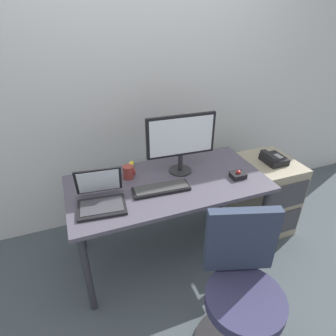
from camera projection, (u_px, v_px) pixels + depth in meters
name	position (u px, v px, depth m)	size (l,w,h in m)	color
ground_plane	(168.00, 251.00, 2.50)	(8.00, 8.00, 0.00)	#434C51
back_wall	(138.00, 71.00, 2.38)	(6.00, 0.10, 2.80)	silver
desk	(168.00, 190.00, 2.18)	(1.49, 0.74, 0.73)	#4C4755
file_cabinet	(265.00, 194.00, 2.65)	(0.42, 0.53, 0.70)	gray
desk_phone	(273.00, 159.00, 2.44)	(0.17, 0.20, 0.09)	black
office_chair	(241.00, 296.00, 1.63)	(0.52, 0.54, 0.95)	black
monitor_main	(181.00, 139.00, 2.13)	(0.54, 0.18, 0.47)	#262628
keyboard	(161.00, 189.00, 2.04)	(0.42, 0.16, 0.03)	black
laptop	(101.00, 197.00, 1.88)	(0.34, 0.32, 0.23)	black
trackball_mouse	(238.00, 175.00, 2.18)	(0.11, 0.09, 0.07)	black
coffee_mug	(129.00, 172.00, 2.16)	(0.09, 0.08, 0.10)	maroon
banana	(130.00, 167.00, 2.30)	(0.19, 0.04, 0.04)	yellow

